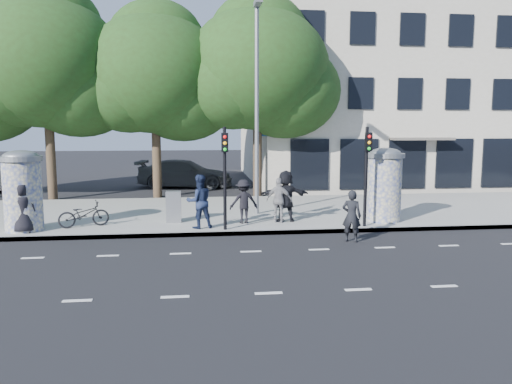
{
  "coord_description": "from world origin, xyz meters",
  "views": [
    {
      "loc": [
        -1.48,
        -12.48,
        3.61
      ],
      "look_at": [
        0.39,
        3.5,
        1.44
      ],
      "focal_mm": 35.0,
      "sensor_mm": 36.0,
      "label": 1
    }
  ],
  "objects": [
    {
      "name": "building",
      "position": [
        12.0,
        19.99,
        5.99
      ],
      "size": [
        20.3,
        15.85,
        12.0
      ],
      "color": "#B3AB96",
      "rests_on": "ground"
    },
    {
      "name": "ped_d",
      "position": [
        0.12,
        4.87,
        0.93
      ],
      "size": [
        1.07,
        0.7,
        1.56
      ],
      "primitive_type": "imported",
      "rotation": [
        0.0,
        0.0,
        3.27
      ],
      "color": "black",
      "rests_on": "sidewalk"
    },
    {
      "name": "lane_dash_far",
      "position": [
        0.0,
        1.4,
        0.0
      ],
      "size": [
        32.0,
        0.12,
        0.01
      ],
      "primitive_type": "cube",
      "color": "silver",
      "rests_on": "ground"
    },
    {
      "name": "tree_mid_left",
      "position": [
        -8.5,
        12.5,
        6.5
      ],
      "size": [
        7.2,
        7.2,
        9.57
      ],
      "color": "#38281C",
      "rests_on": "ground"
    },
    {
      "name": "ped_a",
      "position": [
        -7.08,
        4.06,
        0.96
      ],
      "size": [
        0.83,
        0.58,
        1.63
      ],
      "primitive_type": "imported",
      "rotation": [
        0.0,
        0.0,
        3.22
      ],
      "color": "black",
      "rests_on": "sidewalk"
    },
    {
      "name": "ped_c",
      "position": [
        -1.45,
        4.18,
        1.06
      ],
      "size": [
        1.02,
        0.88,
        1.82
      ],
      "primitive_type": "imported",
      "rotation": [
        0.0,
        0.0,
        3.39
      ],
      "color": "#192340",
      "rests_on": "sidewalk"
    },
    {
      "name": "bicycle",
      "position": [
        -5.37,
        4.83,
        0.59
      ],
      "size": [
        1.12,
        1.77,
        0.88
      ],
      "primitive_type": "imported",
      "rotation": [
        0.0,
        0.0,
        1.92
      ],
      "color": "black",
      "rests_on": "sidewalk"
    },
    {
      "name": "curb",
      "position": [
        0.0,
        3.55,
        0.07
      ],
      "size": [
        40.0,
        0.1,
        0.16
      ],
      "primitive_type": "cube",
      "color": "slate",
      "rests_on": "ground"
    },
    {
      "name": "man_road",
      "position": [
        3.24,
        2.28,
        0.81
      ],
      "size": [
        0.7,
        0.61,
        1.62
      ],
      "primitive_type": "imported",
      "rotation": [
        0.0,
        0.0,
        2.69
      ],
      "color": "black",
      "rests_on": "ground"
    },
    {
      "name": "cabinet_right",
      "position": [
        4.99,
        4.86,
        0.75
      ],
      "size": [
        0.59,
        0.44,
        1.21
      ],
      "primitive_type": "cube",
      "rotation": [
        0.0,
        0.0,
        -0.04
      ],
      "color": "gray",
      "rests_on": "sidewalk"
    },
    {
      "name": "traffic_pole_far",
      "position": [
        4.2,
        3.79,
        2.23
      ],
      "size": [
        0.22,
        0.31,
        3.4
      ],
      "color": "black",
      "rests_on": "sidewalk"
    },
    {
      "name": "tree_near_left",
      "position": [
        -3.5,
        12.7,
        6.06
      ],
      "size": [
        6.8,
        6.8,
        8.97
      ],
      "color": "#38281C",
      "rests_on": "ground"
    },
    {
      "name": "sidewalk",
      "position": [
        0.0,
        7.5,
        0.07
      ],
      "size": [
        40.0,
        8.0,
        0.15
      ],
      "primitive_type": "cube",
      "color": "gray",
      "rests_on": "ground"
    },
    {
      "name": "tree_center",
      "position": [
        1.5,
        12.3,
        6.31
      ],
      "size": [
        7.0,
        7.0,
        9.3
      ],
      "color": "#38281C",
      "rests_on": "ground"
    },
    {
      "name": "cabinet_left",
      "position": [
        -2.36,
        5.35,
        0.7
      ],
      "size": [
        0.53,
        0.39,
        1.11
      ],
      "primitive_type": "cube",
      "rotation": [
        0.0,
        0.0,
        0.01
      ],
      "color": "gray",
      "rests_on": "sidewalk"
    },
    {
      "name": "traffic_pole_near",
      "position": [
        -0.6,
        3.79,
        2.23
      ],
      "size": [
        0.22,
        0.31,
        3.4
      ],
      "color": "black",
      "rests_on": "sidewalk"
    },
    {
      "name": "lane_dash_near",
      "position": [
        0.0,
        -2.2,
        0.0
      ],
      "size": [
        32.0,
        0.12,
        0.01
      ],
      "primitive_type": "cube",
      "color": "silver",
      "rests_on": "ground"
    },
    {
      "name": "car_right",
      "position": [
        -2.22,
        16.74,
        0.8
      ],
      "size": [
        3.05,
        5.76,
        1.59
      ],
      "primitive_type": "imported",
      "rotation": [
        0.0,
        0.0,
        1.42
      ],
      "color": "#4A4D51",
      "rests_on": "ground"
    },
    {
      "name": "ped_f",
      "position": [
        1.64,
        5.01,
        1.08
      ],
      "size": [
        1.74,
        0.66,
        1.86
      ],
      "primitive_type": "imported",
      "rotation": [
        0.0,
        0.0,
        3.12
      ],
      "color": "black",
      "rests_on": "sidewalk"
    },
    {
      "name": "ground",
      "position": [
        0.0,
        0.0,
        0.0
      ],
      "size": [
        120.0,
        120.0,
        0.0
      ],
      "primitive_type": "plane",
      "color": "black",
      "rests_on": "ground"
    },
    {
      "name": "ped_e",
      "position": [
        1.39,
        4.86,
        0.95
      ],
      "size": [
        1.07,
        0.86,
        1.6
      ],
      "primitive_type": "imported",
      "rotation": [
        0.0,
        0.0,
        2.73
      ],
      "color": "gray",
      "rests_on": "sidewalk"
    },
    {
      "name": "street_lamp",
      "position": [
        0.8,
        6.63,
        4.79
      ],
      "size": [
        0.25,
        0.93,
        8.0
      ],
      "color": "slate",
      "rests_on": "sidewalk"
    },
    {
      "name": "ad_column_right",
      "position": [
        5.2,
        4.7,
        1.54
      ],
      "size": [
        1.36,
        1.36,
        2.65
      ],
      "color": "beige",
      "rests_on": "sidewalk"
    },
    {
      "name": "ad_column_left",
      "position": [
        -7.2,
        4.5,
        1.54
      ],
      "size": [
        1.36,
        1.36,
        2.65
      ],
      "color": "beige",
      "rests_on": "sidewalk"
    }
  ]
}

